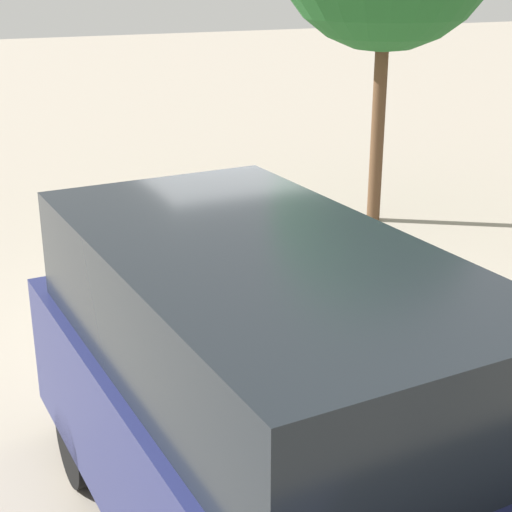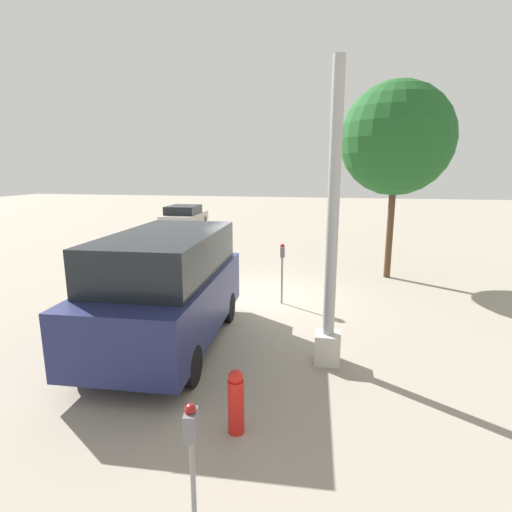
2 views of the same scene
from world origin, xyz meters
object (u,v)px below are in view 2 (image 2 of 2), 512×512
at_px(parking_meter_far, 192,439).
at_px(lamp_post, 331,260).
at_px(fire_hydrant, 236,402).
at_px(parked_van, 167,286).
at_px(street_tree, 396,139).
at_px(car_distant, 184,216).
at_px(parking_meter_near, 282,260).

xyz_separation_m(parking_meter_far, lamp_post, (-3.70, 1.16, 0.88)).
distance_m(parking_meter_far, fire_hydrant, 1.59).
xyz_separation_m(parking_meter_far, parked_van, (-3.87, -1.92, 0.19)).
relative_size(lamp_post, street_tree, 0.86).
bearing_deg(street_tree, parked_van, -38.38).
xyz_separation_m(lamp_post, fire_hydrant, (2.20, -1.12, -1.43)).
height_order(parked_van, fire_hydrant, parked_van).
xyz_separation_m(lamp_post, street_tree, (-6.25, 1.73, 2.39)).
bearing_deg(car_distant, lamp_post, -153.75).
xyz_separation_m(lamp_post, car_distant, (-15.12, -8.56, -1.15)).
relative_size(parking_meter_far, street_tree, 0.23).
height_order(parking_meter_near, street_tree, street_tree).
relative_size(street_tree, fire_hydrant, 6.72).
distance_m(parking_meter_near, street_tree, 5.36).
relative_size(parked_van, car_distant, 1.16).
relative_size(parked_van, street_tree, 0.77).
distance_m(parking_meter_near, parked_van, 3.41).
xyz_separation_m(parking_meter_near, lamp_post, (3.04, 1.23, 0.72)).
bearing_deg(lamp_post, parking_meter_near, -157.91).
xyz_separation_m(car_distant, street_tree, (8.88, 10.29, 3.53)).
distance_m(parked_van, street_tree, 8.34).
bearing_deg(parking_meter_near, car_distant, -159.70).
bearing_deg(fire_hydrant, parking_meter_near, -178.81).
distance_m(parking_meter_far, parked_van, 4.33).
distance_m(street_tree, fire_hydrant, 9.70).
xyz_separation_m(lamp_post, parked_van, (-0.17, -3.08, -0.69)).
xyz_separation_m(parking_meter_near, parked_van, (2.86, -1.85, 0.03)).
xyz_separation_m(parking_meter_near, parking_meter_far, (6.74, 0.08, -0.16)).
bearing_deg(parking_meter_far, parking_meter_near, 169.71).
distance_m(lamp_post, car_distant, 17.42).
height_order(lamp_post, car_distant, lamp_post).
bearing_deg(street_tree, lamp_post, -15.47).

